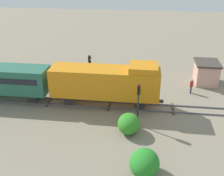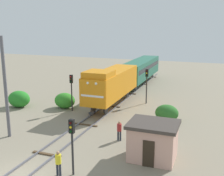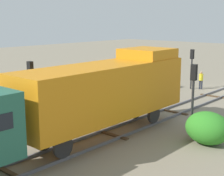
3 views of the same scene
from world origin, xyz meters
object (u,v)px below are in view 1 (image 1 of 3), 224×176
Objects in this scene: traffic_signal_mid at (138,98)px; relay_hut at (206,72)px; worker_by_signal at (191,85)px; locomotive at (107,81)px; traffic_signal_far at (90,67)px.

traffic_signal_mid reaches higher than relay_hut.
locomotive is at bearing 46.04° from worker_by_signal.
worker_by_signal is 3.96m from relay_hut.
worker_by_signal is (7.60, -5.81, -1.86)m from traffic_signal_mid.
locomotive is 3.31× the size of relay_hut.
traffic_signal_far reaches higher than relay_hut.
locomotive is 2.74× the size of traffic_signal_far.
relay_hut is at bearing -101.74° from worker_by_signal.
traffic_signal_far is (7.00, 5.87, 0.09)m from traffic_signal_mid.
locomotive is 4.39m from traffic_signal_far.
worker_by_signal is (4.20, -9.18, -1.78)m from locomotive.
worker_by_signal is at bearing -65.40° from locomotive.
worker_by_signal is at bearing 146.82° from relay_hut.
traffic_signal_far is at bearing 40.00° from traffic_signal_mid.
traffic_signal_far is (3.60, 2.50, 0.17)m from locomotive.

